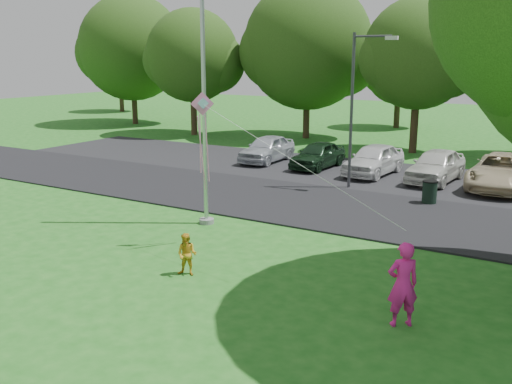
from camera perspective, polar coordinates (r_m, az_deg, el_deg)
The scene contains 11 objects.
ground at distance 13.56m, azimuth -5.21°, elevation -10.50°, with size 120.00×120.00×0.00m, color #1F681B.
park_road at distance 21.08m, azimuth 9.25°, elevation -1.74°, with size 60.00×6.00×0.06m, color black.
parking_strip at distance 27.09m, azimuth 14.34°, elevation 1.40°, with size 42.00×7.00×0.06m, color black.
flagpole at distance 18.55m, azimuth -5.22°, elevation 9.30°, with size 0.50×0.50×10.00m.
street_lamp at distance 23.92m, azimuth 10.18°, elevation 9.32°, with size 1.80×0.35×6.41m.
trash_can at distance 22.53m, azimuth 16.97°, elevation -0.05°, with size 0.58×0.58×0.91m.
tree_row at distance 34.70m, azimuth 21.75°, elevation 12.89°, with size 64.35×11.94×10.88m.
parked_cars at distance 26.57m, azimuth 17.26°, elevation 2.60°, with size 16.77×5.23×1.45m.
woman at distance 12.26m, azimuth 14.46°, elevation -8.93°, with size 0.67×0.44×1.83m, color #EA1F8E.
child_yellow at distance 14.74m, azimuth -6.92°, elevation -6.23°, with size 0.54×0.42×1.11m, color gold.
kite at distance 16.13m, azimuth -5.06°, elevation 7.16°, with size 6.78×2.37×2.87m.
Camera 1 is at (7.35, -9.99, 5.50)m, focal length 40.00 mm.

